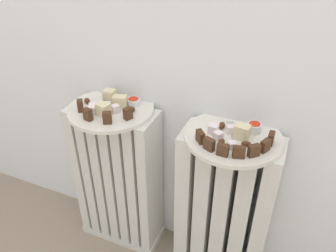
{
  "coord_description": "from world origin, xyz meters",
  "views": [
    {
      "loc": [
        0.32,
        -0.48,
        1.1
      ],
      "look_at": [
        0.0,
        0.28,
        0.56
      ],
      "focal_mm": 35.65,
      "sensor_mm": 36.0,
      "label": 1
    }
  ],
  "objects": [
    {
      "name": "medjool_date_right_1",
      "position": [
        0.16,
        0.3,
        0.59
      ],
      "size": [
        0.02,
        0.03,
        0.02
      ],
      "primitive_type": "ellipsoid",
      "rotation": [
        0.0,
        0.0,
        1.61
      ],
      "color": "#4C2814",
      "rests_on": "plate_right"
    },
    {
      "name": "dark_cake_slice_left_3",
      "position": [
        -0.11,
        0.24,
        0.6
      ],
      "size": [
        0.03,
        0.03,
        0.04
      ],
      "primitive_type": "cube",
      "rotation": [
        0.0,
        0.0,
        1.14
      ],
      "color": "#472B19",
      "rests_on": "plate_left"
    },
    {
      "name": "dark_cake_slice_right_2",
      "position": [
        0.19,
        0.18,
        0.6
      ],
      "size": [
        0.03,
        0.02,
        0.03
      ],
      "primitive_type": "cube",
      "rotation": [
        0.0,
        0.0,
        -0.04
      ],
      "color": "#472B19",
      "rests_on": "plate_right"
    },
    {
      "name": "dark_cake_slice_right_5",
      "position": [
        0.28,
        0.24,
        0.6
      ],
      "size": [
        0.03,
        0.03,
        0.03
      ],
      "primitive_type": "cube",
      "rotation": [
        0.0,
        0.0,
        1.16
      ],
      "color": "#472B19",
      "rests_on": "plate_right"
    },
    {
      "name": "turkish_delight_left_2",
      "position": [
        -0.24,
        0.25,
        0.59
      ],
      "size": [
        0.03,
        0.03,
        0.02
      ],
      "primitive_type": "cube",
      "rotation": [
        0.0,
        0.0,
        1.05
      ],
      "color": "white",
      "rests_on": "plate_left"
    },
    {
      "name": "plate_right",
      "position": [
        0.19,
        0.28,
        0.57
      ],
      "size": [
        0.27,
        0.27,
        0.01
      ],
      "primitive_type": "cylinder",
      "color": "silver",
      "rests_on": "radiator_right"
    },
    {
      "name": "jam_bowl_right",
      "position": [
        0.24,
        0.32,
        0.59
      ],
      "size": [
        0.04,
        0.04,
        0.03
      ],
      "color": "white",
      "rests_on": "plate_right"
    },
    {
      "name": "turkish_delight_right_1",
      "position": [
        0.16,
        0.25,
        0.59
      ],
      "size": [
        0.03,
        0.03,
        0.02
      ],
      "primitive_type": "cube",
      "rotation": [
        0.0,
        0.0,
        1.03
      ],
      "color": "white",
      "rests_on": "plate_right"
    },
    {
      "name": "turkish_delight_right_0",
      "position": [
        0.14,
        0.27,
        0.59
      ],
      "size": [
        0.03,
        0.03,
        0.03
      ],
      "primitive_type": "cube",
      "rotation": [
        0.0,
        0.0,
        1.56
      ],
      "color": "white",
      "rests_on": "plate_right"
    },
    {
      "name": "radiator_left",
      "position": [
        -0.19,
        0.28,
        0.28
      ],
      "size": [
        0.3,
        0.13,
        0.57
      ],
      "color": "silver",
      "rests_on": "ground_plane"
    },
    {
      "name": "dark_cake_slice_left_1",
      "position": [
        -0.22,
        0.19,
        0.6
      ],
      "size": [
        0.03,
        0.02,
        0.04
      ],
      "primitive_type": "cube",
      "rotation": [
        0.0,
        0.0,
        -0.25
      ],
      "color": "#472B19",
      "rests_on": "plate_left"
    },
    {
      "name": "marble_cake_slice_right_0",
      "position": [
        0.22,
        0.27,
        0.6
      ],
      "size": [
        0.04,
        0.03,
        0.04
      ],
      "primitive_type": "cube",
      "rotation": [
        0.0,
        0.0,
        -0.11
      ],
      "color": "beige",
      "rests_on": "plate_right"
    },
    {
      "name": "dark_cake_slice_right_4",
      "position": [
        0.26,
        0.21,
        0.6
      ],
      "size": [
        0.03,
        0.03,
        0.03
      ],
      "primitive_type": "cube",
      "rotation": [
        0.0,
        0.0,
        0.76
      ],
      "color": "#472B19",
      "rests_on": "plate_right"
    },
    {
      "name": "turkish_delight_right_3",
      "position": [
        0.2,
        0.22,
        0.59
      ],
      "size": [
        0.03,
        0.03,
        0.02
      ],
      "primitive_type": "cube",
      "rotation": [
        0.0,
        0.0,
        0.47
      ],
      "color": "white",
      "rests_on": "plate_right"
    },
    {
      "name": "turkish_delight_left_0",
      "position": [
        -0.17,
        0.26,
        0.59
      ],
      "size": [
        0.03,
        0.03,
        0.02
      ],
      "primitive_type": "cube",
      "rotation": [
        0.0,
        0.0,
        0.94
      ],
      "color": "white",
      "rests_on": "plate_left"
    },
    {
      "name": "dark_cake_slice_right_0",
      "position": [
        0.12,
        0.21,
        0.6
      ],
      "size": [
        0.03,
        0.03,
        0.03
      ],
      "primitive_type": "cube",
      "rotation": [
        0.0,
        0.0,
        -0.84
      ],
      "color": "#472B19",
      "rests_on": "plate_right"
    },
    {
      "name": "medjool_date_left_3",
      "position": [
        -0.23,
        0.28,
        0.59
      ],
      "size": [
        0.03,
        0.02,
        0.02
      ],
      "primitive_type": "ellipsoid",
      "rotation": [
        0.0,
        0.0,
        0.07
      ],
      "color": "#4C2814",
      "rests_on": "plate_left"
    },
    {
      "name": "dark_cake_slice_left_2",
      "position": [
        -0.15,
        0.2,
        0.6
      ],
      "size": [
        0.03,
        0.03,
        0.04
      ],
      "primitive_type": "cube",
      "rotation": [
        0.0,
        0.0,
        0.45
      ],
      "color": "#472B19",
      "rests_on": "plate_left"
    },
    {
      "name": "dark_cake_slice_right_6",
      "position": [
        0.29,
        0.28,
        0.6
      ],
      "size": [
        0.02,
        0.03,
        0.03
      ],
      "primitive_type": "cube",
      "rotation": [
        0.0,
        0.0,
        1.56
      ],
      "color": "#472B19",
      "rests_on": "plate_right"
    },
    {
      "name": "medjool_date_right_3",
      "position": [
        0.24,
        0.24,
        0.59
      ],
      "size": [
        0.03,
        0.02,
        0.01
      ],
      "primitive_type": "ellipsoid",
      "rotation": [
        0.0,
        0.0,
        0.17
      ],
      "color": "#4C2814",
      "rests_on": "plate_right"
    },
    {
      "name": "dark_cake_slice_left_0",
      "position": [
        -0.27,
        0.23,
        0.6
      ],
      "size": [
        0.03,
        0.03,
        0.04
      ],
      "primitive_type": "cube",
      "rotation": [
        0.0,
        0.0,
        -0.95
      ],
      "color": "#472B19",
      "rests_on": "plate_left"
    },
    {
      "name": "dark_cake_slice_right_1",
      "position": [
        0.15,
        0.19,
        0.6
      ],
      "size": [
        0.03,
        0.03,
        0.03
      ],
      "primitive_type": "cube",
      "rotation": [
        0.0,
        0.0,
        -0.44
      ],
      "color": "#472B19",
      "rests_on": "plate_right"
    },
    {
      "name": "marble_cake_slice_left_1",
      "position": [
        -0.17,
        0.3,
        0.6
      ],
      "size": [
        0.05,
        0.04,
        0.04
      ],
      "primitive_type": "cube",
      "rotation": [
        0.0,
        0.0,
        0.29
      ],
      "color": "beige",
      "rests_on": "plate_left"
    },
    {
      "name": "jam_bowl_left",
      "position": [
        -0.14,
        0.32,
        0.59
      ],
      "size": [
        0.04,
        0.04,
        0.02
      ],
      "color": "white",
      "rests_on": "plate_left"
    },
    {
      "name": "marble_cake_slice_left_2",
      "position": [
        -0.19,
        0.23,
        0.6
      ],
      "size": [
        0.04,
        0.04,
        0.04
      ],
      "primitive_type": "cube",
      "rotation": [
        0.0,
        0.0,
        -0.19
      ],
      "color": "beige",
      "rests_on": "plate_left"
    },
    {
      "name": "marble_cake_slice_left_0",
      "position": [
        -0.21,
        0.31,
        0.6
      ],
      "size": [
        0.04,
        0.03,
        0.04
      ],
      "primitive_type": "cube",
      "rotation": [
        0.0,
        0.0,
        0.04
      ],
      "color": "beige",
      "rests_on": "plate_left"
    },
    {
      "name": "plate_left",
      "position": [
        -0.19,
        0.28,
        0.57
      ],
      "size": [
        0.27,
        0.27,
        0.01
      ],
      "primitive_type": "cylinder",
      "color": "silver",
      "rests_on": "radiator_left"
    },
    {
      "name": "medjool_date_left_1",
      "position": [
        -0.12,
        0.28,
        0.59
      ],
      "size": [
        0.03,
        0.03,
        0.02
      ],
      "primitive_type": "ellipsoid",
      "rotation": [
        0.0,
        0.0,
        2.52
      ],
      "color": "#4C2814",
      "rests_on": "plate_left"
    },
    {
      "name": "fork",
      "position": [
        0.18,
        0.31,
        0.58
      ],
      "size": [
        0.04,
        0.09,
        0.0
      ],
      "color": "#B7B7BC",
      "rests_on": "plate_right"
    },
    {
      "name": "turkish_delight_left_1",
      "position": [
        -0.2,
        0.27,
        0.59
      ],
      "size": [
        0.03,
        0.03,
        0.02
      ],
      "primitive_type": "cube",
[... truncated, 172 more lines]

